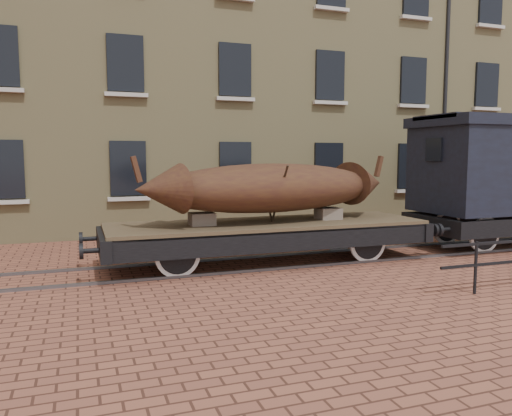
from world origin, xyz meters
name	(u,v)px	position (x,y,z in m)	size (l,w,h in m)	color
ground	(257,264)	(0.00, 0.00, 0.00)	(90.00, 90.00, 0.00)	brown
warehouse_cream	(245,53)	(3.00, 9.99, 7.00)	(40.00, 10.19, 14.00)	tan
rail_track	(257,263)	(0.00, 0.00, 0.03)	(30.00, 1.52, 0.06)	#59595E
flatcar_wagon	(268,230)	(0.28, 0.00, 0.81)	(8.57, 2.32, 1.29)	brown
iron_boat	(272,188)	(0.38, 0.00, 1.83)	(6.64, 2.49, 1.59)	#482C17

